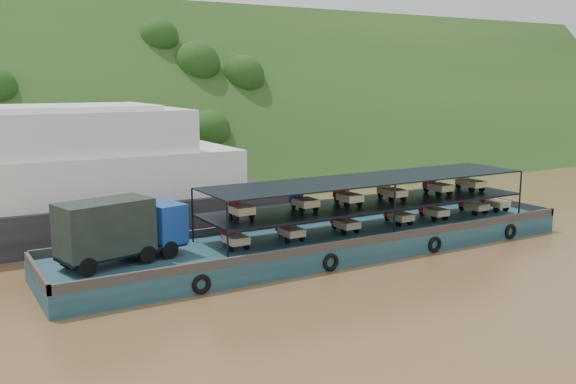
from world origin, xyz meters
TOP-DOWN VIEW (x-y plane):
  - ground at (0.00, 0.00)m, footprint 160.00×160.00m
  - hillside at (0.00, 36.00)m, footprint 140.00×39.60m
  - cargo_barge at (-3.24, -1.85)m, footprint 35.00×7.18m

SIDE VIEW (x-z plane):
  - ground at x=0.00m, z-range 0.00..0.00m
  - hillside at x=0.00m, z-range -19.80..19.80m
  - cargo_barge at x=-3.24m, z-range -1.18..3.52m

